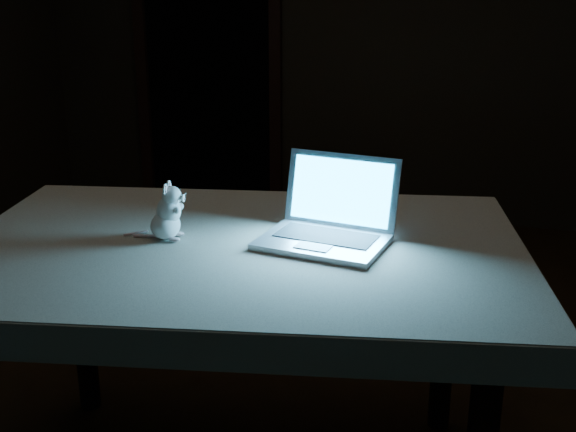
% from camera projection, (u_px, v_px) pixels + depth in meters
% --- Properties ---
extents(floor, '(5.00, 5.00, 0.00)m').
position_uv_depth(floor, '(264.00, 411.00, 2.77)').
color(floor, black).
rests_on(floor, ground).
extents(back_wall, '(4.50, 0.04, 2.60)m').
position_uv_depth(back_wall, '(367.00, 24.00, 4.67)').
color(back_wall, black).
rests_on(back_wall, ground).
extents(doorway, '(1.06, 0.36, 2.13)m').
position_uv_depth(doorway, '(208.00, 57.00, 4.99)').
color(doorway, black).
rests_on(doorway, back_wall).
extents(table, '(1.69, 1.22, 0.84)m').
position_uv_depth(table, '(243.00, 371.00, 2.26)').
color(table, black).
rests_on(table, floor).
extents(tablecloth, '(1.73, 1.21, 0.10)m').
position_uv_depth(tablecloth, '(221.00, 254.00, 2.17)').
color(tablecloth, beige).
rests_on(tablecloth, table).
extents(laptop, '(0.41, 0.37, 0.24)m').
position_uv_depth(laptop, '(323.00, 206.00, 2.07)').
color(laptop, '#B8B7BC').
rests_on(laptop, tablecloth).
extents(plush_mouse, '(0.14, 0.14, 0.17)m').
position_uv_depth(plush_mouse, '(165.00, 211.00, 2.13)').
color(plush_mouse, white).
rests_on(plush_mouse, tablecloth).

